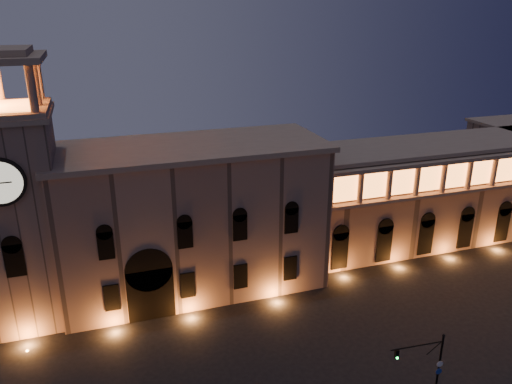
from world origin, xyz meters
TOP-DOWN VIEW (x-y plane):
  - government_building at (-2.08, 21.93)m, footprint 30.80×12.80m
  - clock_tower at (-20.50, 20.98)m, footprint 9.80×9.80m
  - colonnade_wing at (32.00, 23.92)m, footprint 40.60×11.50m
  - traffic_light at (12.62, -3.76)m, footprint 4.98×0.69m

SIDE VIEW (x-z plane):
  - traffic_light at x=12.62m, z-range 0.17..7.00m
  - colonnade_wing at x=32.00m, z-range 0.08..14.58m
  - government_building at x=-2.08m, z-range -0.03..17.57m
  - clock_tower at x=-20.50m, z-range -3.70..28.70m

